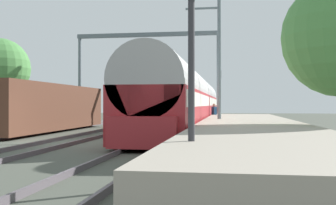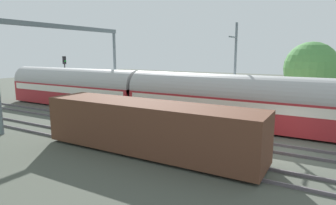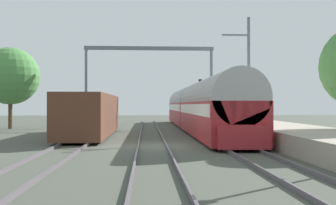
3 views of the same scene
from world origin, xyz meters
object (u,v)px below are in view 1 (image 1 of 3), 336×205
passenger_train (190,100)px  railway_signal_near (191,37)px  person_crossing (214,113)px  freight_car (45,108)px  catenary_gantry (147,58)px  railway_signal_far (220,88)px

passenger_train → railway_signal_near: (2.16, -21.38, 1.11)m
railway_signal_near → person_crossing: bearing=91.0°
freight_car → catenary_gantry: bearing=69.4°
person_crossing → railway_signal_far: 11.52m
freight_car → catenary_gantry: (4.10, 10.90, 4.17)m
railway_signal_near → railway_signal_far: (-0.24, 33.05, 0.21)m
railway_signal_near → railway_signal_far: railway_signal_far is taller
passenger_train → person_crossing: bearing=12.0°
person_crossing → catenary_gantry: (-5.89, 3.91, 4.61)m
passenger_train → railway_signal_far: railway_signal_far is taller
railway_signal_near → catenary_gantry: 26.54m
person_crossing → passenger_train: bearing=70.6°
person_crossing → catenary_gantry: 8.44m
railway_signal_far → freight_car: bearing=-118.9°
freight_car → person_crossing: (9.99, 6.98, -0.44)m
passenger_train → catenary_gantry: catenary_gantry is taller
railway_signal_far → catenary_gantry: 9.81m
railway_signal_near → catenary_gantry: size_ratio=0.38×
catenary_gantry → person_crossing: bearing=-33.6°
freight_car → passenger_train: bearing=38.9°
freight_car → catenary_gantry: size_ratio=1.03×
freight_car → railway_signal_far: 20.97m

